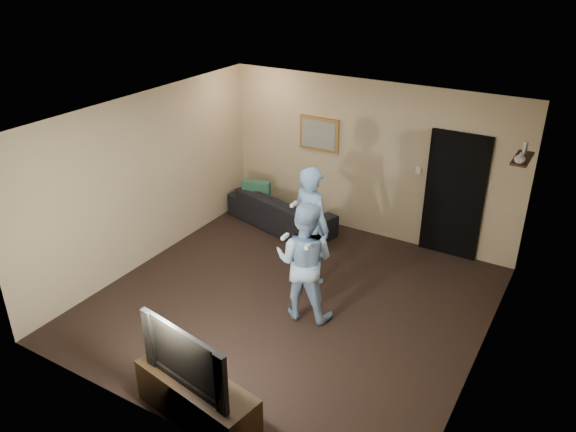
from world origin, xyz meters
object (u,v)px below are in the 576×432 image
Objects in this scene: wii_player_left at (311,225)px; sofa at (281,210)px; tv_console at (197,399)px; television at (193,353)px; wii_player_right at (305,261)px.

sofa is at bearing 135.16° from wii_player_left.
tv_console is 1.21× the size of television.
tv_console is (1.58, -4.25, -0.04)m from sofa.
sofa is at bearing 119.89° from tv_console.
tv_console is at bearing 9.49° from television.
wii_player_right is at bearing 98.21° from tv_console.
sofa is 1.23× the size of wii_player_right.
wii_player_right is (0.35, -0.81, -0.07)m from wii_player_left.
wii_player_left is (-0.30, 2.98, 0.04)m from television.
tv_console is 2.24m from wii_player_right.
sofa is 1.70× the size of television.
wii_player_right is at bearing -66.81° from wii_player_left.
wii_player_left is 0.89m from wii_player_right.
sofa is 1.41× the size of tv_console.
television is 2.17m from wii_player_right.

